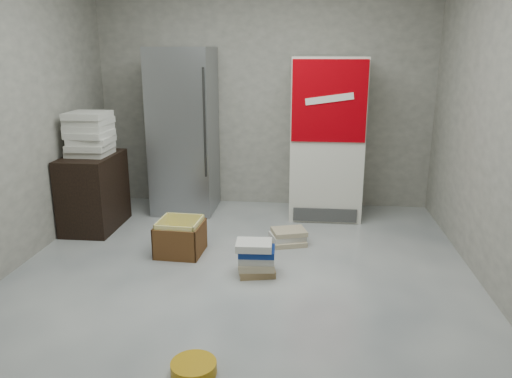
{
  "coord_description": "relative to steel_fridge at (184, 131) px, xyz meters",
  "views": [
    {
      "loc": [
        0.54,
        -3.53,
        1.88
      ],
      "look_at": [
        0.09,
        0.7,
        0.68
      ],
      "focal_mm": 35.0,
      "sensor_mm": 36.0,
      "label": 1
    }
  ],
  "objects": [
    {
      "name": "supply_box_stack",
      "position": [
        -0.82,
        -0.73,
        0.08
      ],
      "size": [
        0.44,
        0.44,
        0.45
      ],
      "color": "white",
      "rests_on": "wood_shelf"
    },
    {
      "name": "coke_cooler",
      "position": [
        1.65,
        -0.01,
        -0.05
      ],
      "size": [
        0.8,
        0.73,
        1.8
      ],
      "color": "silver",
      "rests_on": "ground"
    },
    {
      "name": "phonebook_stack_side",
      "position": [
        1.27,
        -0.99,
        -0.88
      ],
      "size": [
        0.4,
        0.37,
        0.15
      ],
      "rotation": [
        0.0,
        0.0,
        0.36
      ],
      "color": "tan",
      "rests_on": "ground"
    },
    {
      "name": "ground",
      "position": [
        0.9,
        -2.13,
        -0.95
      ],
      "size": [
        5.0,
        5.0,
        0.0
      ],
      "primitive_type": "plane",
      "color": "beige",
      "rests_on": "ground"
    },
    {
      "name": "wood_shelf",
      "position": [
        -0.83,
        -0.73,
        -0.55
      ],
      "size": [
        0.5,
        0.8,
        0.8
      ],
      "primitive_type": "cube",
      "color": "black",
      "rests_on": "ground"
    },
    {
      "name": "room_shell",
      "position": [
        0.9,
        -2.13,
        0.85
      ],
      "size": [
        4.04,
        5.04,
        2.82
      ],
      "color": "#A39F93",
      "rests_on": "ground"
    },
    {
      "name": "steel_fridge",
      "position": [
        0.0,
        0.0,
        0.0
      ],
      "size": [
        0.7,
        0.72,
        1.9
      ],
      "color": "#95989C",
      "rests_on": "ground"
    },
    {
      "name": "bucket_lid",
      "position": [
        0.8,
        -3.13,
        -0.91
      ],
      "size": [
        0.37,
        0.37,
        0.07
      ],
      "primitive_type": "cylinder",
      "rotation": [
        0.0,
        0.0,
        -0.42
      ],
      "color": "#BD890F",
      "rests_on": "ground"
    },
    {
      "name": "cardboard_box",
      "position": [
        0.26,
        -1.34,
        -0.81
      ],
      "size": [
        0.44,
        0.44,
        0.34
      ],
      "rotation": [
        0.0,
        0.0,
        -0.05
      ],
      "color": "yellow",
      "rests_on": "ground"
    },
    {
      "name": "phonebook_stack_main",
      "position": [
        1.03,
        -1.74,
        -0.8
      ],
      "size": [
        0.35,
        0.3,
        0.31
      ],
      "rotation": [
        0.0,
        0.0,
        0.11
      ],
      "color": "olive",
      "rests_on": "ground"
    }
  ]
}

